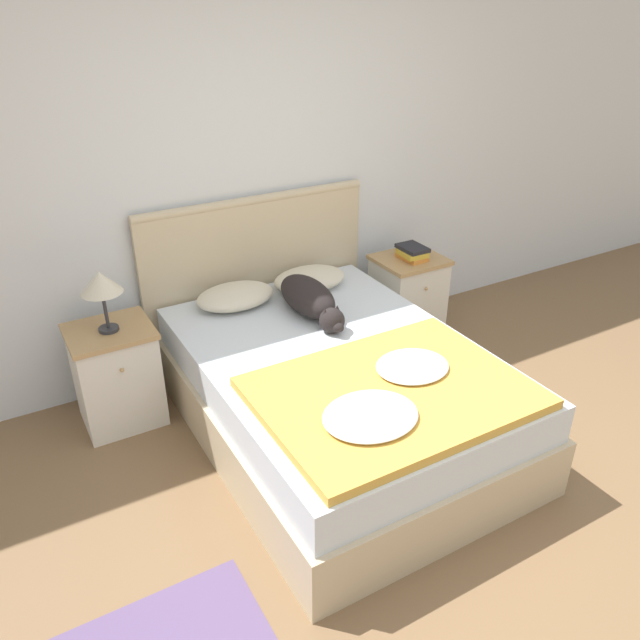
% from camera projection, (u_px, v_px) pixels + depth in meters
% --- Properties ---
extents(ground_plane, '(16.00, 16.00, 0.00)m').
position_uv_depth(ground_plane, '(465.00, 545.00, 2.90)').
color(ground_plane, brown).
extents(wall_back, '(9.00, 0.06, 2.55)m').
position_uv_depth(wall_back, '(259.00, 170.00, 3.93)').
color(wall_back, silver).
rests_on(wall_back, ground_plane).
extents(bed, '(1.48, 2.04, 0.54)m').
position_uv_depth(bed, '(338.00, 394.00, 3.52)').
color(bed, '#C6B28E').
rests_on(bed, ground_plane).
extents(headboard, '(1.56, 0.06, 1.14)m').
position_uv_depth(headboard, '(258.00, 276.00, 4.16)').
color(headboard, '#C6B28E').
rests_on(headboard, ground_plane).
extents(nightstand_left, '(0.47, 0.42, 0.61)m').
position_uv_depth(nightstand_left, '(117.00, 375.00, 3.61)').
color(nightstand_left, silver).
rests_on(nightstand_left, ground_plane).
extents(nightstand_right, '(0.47, 0.42, 0.61)m').
position_uv_depth(nightstand_right, '(407.00, 297.00, 4.53)').
color(nightstand_right, silver).
rests_on(nightstand_right, ground_plane).
extents(pillow_left, '(0.49, 0.34, 0.13)m').
position_uv_depth(pillow_left, '(235.00, 296.00, 3.85)').
color(pillow_left, beige).
rests_on(pillow_left, bed).
extents(pillow_right, '(0.49, 0.34, 0.13)m').
position_uv_depth(pillow_right, '(310.00, 279.00, 4.08)').
color(pillow_right, beige).
rests_on(pillow_right, bed).
extents(quilt, '(1.28, 0.96, 0.09)m').
position_uv_depth(quilt, '(391.00, 393.00, 2.98)').
color(quilt, gold).
rests_on(quilt, bed).
extents(dog, '(0.25, 0.73, 0.21)m').
position_uv_depth(dog, '(310.00, 299.00, 3.74)').
color(dog, black).
rests_on(dog, bed).
extents(book_stack, '(0.18, 0.22, 0.09)m').
position_uv_depth(book_stack, '(412.00, 253.00, 4.35)').
color(book_stack, orange).
rests_on(book_stack, nightstand_right).
extents(table_lamp, '(0.22, 0.22, 0.35)m').
position_uv_depth(table_lamp, '(101.00, 284.00, 3.33)').
color(table_lamp, '#2D2D33').
rests_on(table_lamp, nightstand_left).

